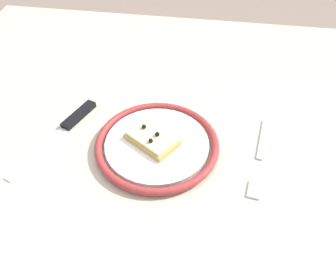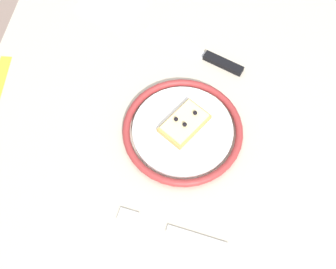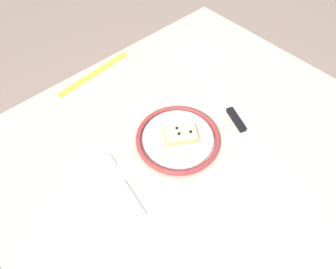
# 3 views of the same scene
# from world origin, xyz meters

# --- Properties ---
(ground_plane) EXTENTS (6.00, 6.00, 0.00)m
(ground_plane) POSITION_xyz_m (0.00, 0.00, 0.00)
(ground_plane) COLOR gray
(dining_table) EXTENTS (1.07, 0.96, 0.71)m
(dining_table) POSITION_xyz_m (0.00, 0.00, 0.63)
(dining_table) COLOR #BCB29E
(dining_table) RESTS_ON ground_plane
(plate) EXTENTS (0.24, 0.24, 0.02)m
(plate) POSITION_xyz_m (-0.03, 0.05, 0.72)
(plate) COLOR white
(plate) RESTS_ON dining_table
(pizza_slice_near) EXTENTS (0.11, 0.10, 0.02)m
(pizza_slice_near) POSITION_xyz_m (-0.02, 0.05, 0.74)
(pizza_slice_near) COLOR tan
(pizza_slice_near) RESTS_ON plate
(knife) EXTENTS (0.11, 0.23, 0.01)m
(knife) POSITION_xyz_m (0.16, 0.01, 0.72)
(knife) COLOR silver
(knife) RESTS_ON dining_table
(fork) EXTENTS (0.05, 0.20, 0.00)m
(fork) POSITION_xyz_m (-0.22, 0.04, 0.72)
(fork) COLOR #BBBBBB
(fork) RESTS_ON dining_table
(napkin) EXTENTS (0.16, 0.16, 0.00)m
(napkin) POSITION_xyz_m (0.29, 0.26, 0.72)
(napkin) COLOR white
(napkin) RESTS_ON dining_table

